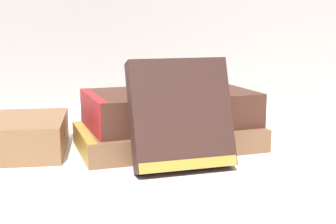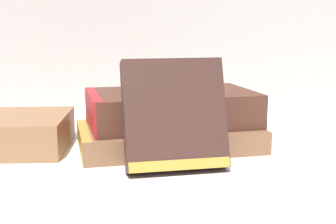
# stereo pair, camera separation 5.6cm
# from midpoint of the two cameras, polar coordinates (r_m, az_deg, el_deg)

# --- Properties ---
(ground_plane) EXTENTS (3.00, 3.00, 0.00)m
(ground_plane) POSITION_cam_midpoint_polar(r_m,az_deg,el_deg) (0.65, -1.61, -4.56)
(ground_plane) COLOR white
(book_flat_bottom) EXTENTS (0.25, 0.15, 0.03)m
(book_flat_bottom) POSITION_cam_midpoint_polar(r_m,az_deg,el_deg) (0.65, -2.98, -3.07)
(book_flat_bottom) COLOR brown
(book_flat_bottom) RESTS_ON ground_plane
(book_flat_top) EXTENTS (0.23, 0.15, 0.05)m
(book_flat_top) POSITION_cam_midpoint_polar(r_m,az_deg,el_deg) (0.65, -2.81, 0.46)
(book_flat_top) COLOR #422319
(book_flat_top) RESTS_ON book_flat_bottom
(book_leaning_front) EXTENTS (0.12, 0.07, 0.13)m
(book_leaning_front) POSITION_cam_midpoint_polar(r_m,az_deg,el_deg) (0.55, -1.32, -0.86)
(book_leaning_front) COLOR #331E19
(book_leaning_front) RESTS_ON ground_plane
(pocket_watch) EXTENTS (0.05, 0.05, 0.01)m
(pocket_watch) POSITION_cam_midpoint_polar(r_m,az_deg,el_deg) (0.66, 0.12, 2.88)
(pocket_watch) COLOR silver
(pocket_watch) RESTS_ON book_flat_top
(reading_glasses) EXTENTS (0.10, 0.06, 0.00)m
(reading_glasses) POSITION_cam_midpoint_polar(r_m,az_deg,el_deg) (0.80, -7.47, -1.53)
(reading_glasses) COLOR #ADADB2
(reading_glasses) RESTS_ON ground_plane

